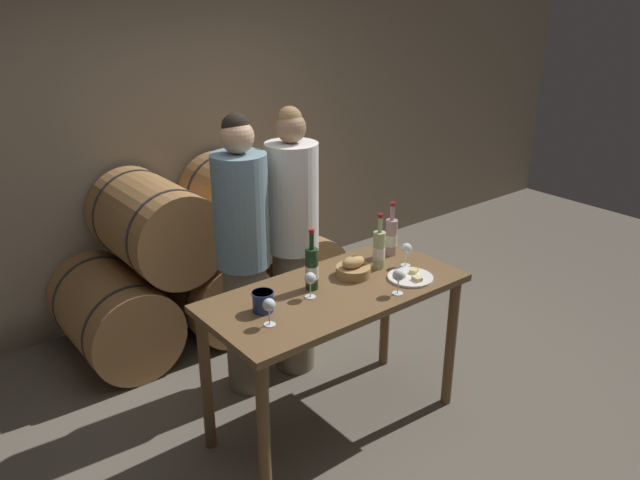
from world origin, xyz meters
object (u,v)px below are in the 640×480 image
person_left (243,257)px  bread_basket (353,268)px  wine_bottle_white (379,249)px  wine_glass_center (398,276)px  blue_crock (263,301)px  person_right (293,243)px  wine_glass_right (406,249)px  tasting_table (335,311)px  wine_bottle_red (312,268)px  wine_glass_left (310,279)px  cheese_plate (410,277)px  wine_glass_far_left (269,306)px  wine_bottle_rose (391,237)px

person_left → bread_basket: size_ratio=8.93×
wine_bottle_white → wine_glass_center: size_ratio=2.34×
blue_crock → person_right: bearing=43.8°
blue_crock → wine_glass_right: 0.98m
wine_glass_right → tasting_table: bearing=177.8°
wine_bottle_red → wine_glass_left: 0.11m
blue_crock → bread_basket: size_ratio=0.58×
cheese_plate → wine_glass_left: 0.62m
blue_crock → wine_glass_center: 0.74m
cheese_plate → wine_glass_far_left: wine_glass_far_left is taller
bread_basket → person_left: bearing=123.3°
tasting_table → person_left: person_left is taller
tasting_table → person_left: 0.70m
wine_bottle_red → wine_glass_right: wine_bottle_red is taller
tasting_table → bread_basket: size_ratio=7.38×
wine_glass_left → wine_glass_right: bearing=-2.6°
wine_glass_center → wine_glass_right: bearing=37.8°
wine_bottle_white → wine_glass_right: 0.17m
wine_bottle_white → wine_glass_right: wine_bottle_white is taller
tasting_table → wine_glass_far_left: bearing=-169.0°
wine_glass_right → wine_bottle_white: bearing=149.9°
wine_bottle_red → wine_glass_far_left: (-0.41, -0.19, -0.02)m
tasting_table → blue_crock: size_ratio=12.83×
wine_glass_far_left → person_right: bearing=47.3°
person_left → wine_glass_center: size_ratio=12.45×
person_left → person_right: size_ratio=1.00×
wine_bottle_white → wine_glass_far_left: 0.91m
wine_glass_right → person_left: bearing=137.0°
wine_glass_left → tasting_table: bearing=-4.0°
person_right → bread_basket: person_right is taller
tasting_table → cheese_plate: size_ratio=5.69×
wine_bottle_red → wine_glass_far_left: wine_bottle_red is taller
wine_bottle_rose → cheese_plate: bearing=-116.1°
tasting_table → wine_bottle_red: (-0.10, 0.09, 0.26)m
wine_bottle_white → wine_bottle_rose: wine_bottle_rose is taller
wine_bottle_red → wine_bottle_rose: bearing=5.9°
person_right → wine_glass_left: bearing=-118.7°
person_left → bread_basket: bearing=-56.7°
wine_bottle_red → wine_bottle_white: (0.48, -0.03, -0.01)m
wine_glass_left → wine_glass_far_left: bearing=-162.1°
bread_basket → wine_glass_left: bearing=-170.9°
person_right → wine_glass_right: (0.35, -0.67, 0.09)m
wine_bottle_red → person_left: bearing=99.7°
wine_bottle_red → wine_glass_far_left: 0.45m
blue_crock → wine_glass_center: wine_glass_center is taller
person_right → wine_bottle_rose: (0.40, -0.49, 0.10)m
wine_bottle_red → tasting_table: bearing=-43.2°
wine_glass_far_left → tasting_table: bearing=11.0°
wine_bottle_rose → bread_basket: wine_bottle_rose is taller
wine_bottle_red → blue_crock: size_ratio=3.03×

